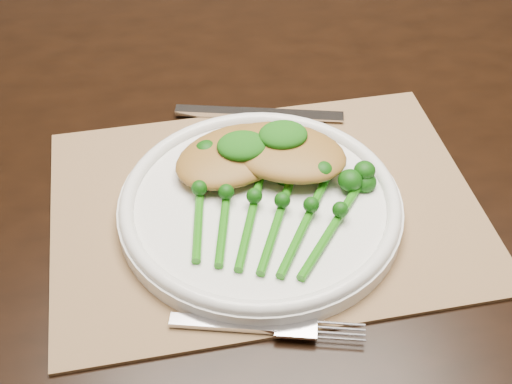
{
  "coord_description": "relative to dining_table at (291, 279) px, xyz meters",
  "views": [
    {
      "loc": [
        -0.11,
        -0.77,
        1.3
      ],
      "look_at": [
        -0.05,
        -0.23,
        0.78
      ],
      "focal_mm": 50.0,
      "sensor_mm": 36.0,
      "label": 1
    }
  ],
  "objects": [
    {
      "name": "pesto_dollop_right",
      "position": [
        -0.05,
        -0.15,
        0.43
      ],
      "size": [
        0.05,
        0.05,
        0.02
      ],
      "primitive_type": "ellipsoid",
      "color": "#0D460A",
      "rests_on": "chicken_fillet_right"
    },
    {
      "name": "dinner_plate",
      "position": [
        -0.08,
        -0.21,
        0.39
      ],
      "size": [
        0.3,
        0.3,
        0.03
      ],
      "color": "white",
      "rests_on": "placemat"
    },
    {
      "name": "fork",
      "position": [
        -0.08,
        -0.36,
        0.38
      ],
      "size": [
        0.18,
        0.05,
        0.01
      ],
      "rotation": [
        0.0,
        0.0,
        -0.2
      ],
      "color": "silver",
      "rests_on": "placemat"
    },
    {
      "name": "knife",
      "position": [
        -0.08,
        -0.04,
        0.38
      ],
      "size": [
        0.21,
        0.06,
        0.01
      ],
      "rotation": [
        0.0,
        0.0,
        -0.19
      ],
      "color": "silver",
      "rests_on": "placemat"
    },
    {
      "name": "dining_table",
      "position": [
        0.0,
        0.0,
        0.0
      ],
      "size": [
        1.6,
        0.9,
        0.75
      ],
      "rotation": [
        0.0,
        0.0,
        0.0
      ],
      "color": "black",
      "rests_on": "ground"
    },
    {
      "name": "broccolini_bundle",
      "position": [
        -0.08,
        -0.24,
        0.4
      ],
      "size": [
        0.21,
        0.22,
        0.04
      ],
      "rotation": [
        0.0,
        0.0,
        -0.33
      ],
      "color": "#1B6C0E",
      "rests_on": "dinner_plate"
    },
    {
      "name": "chicken_fillet_left",
      "position": [
        -0.1,
        -0.15,
        0.41
      ],
      "size": [
        0.17,
        0.15,
        0.03
      ],
      "primitive_type": "ellipsoid",
      "rotation": [
        0.0,
        0.0,
        0.46
      ],
      "color": "olive",
      "rests_on": "dinner_plate"
    },
    {
      "name": "chicken_fillet_right",
      "position": [
        -0.04,
        -0.16,
        0.41
      ],
      "size": [
        0.17,
        0.15,
        0.03
      ],
      "primitive_type": "ellipsoid",
      "rotation": [
        0.0,
        0.0,
        -0.45
      ],
      "color": "olive",
      "rests_on": "dinner_plate"
    },
    {
      "name": "placemat",
      "position": [
        -0.07,
        -0.2,
        0.37
      ],
      "size": [
        0.48,
        0.37,
        0.0
      ],
      "primitive_type": "cube",
      "rotation": [
        0.0,
        0.0,
        0.08
      ],
      "color": "olive",
      "rests_on": "dining_table"
    },
    {
      "name": "pesto_dollop_left",
      "position": [
        -0.09,
        -0.15,
        0.42
      ],
      "size": [
        0.06,
        0.05,
        0.02
      ],
      "primitive_type": "ellipsoid",
      "color": "#0D460A",
      "rests_on": "chicken_fillet_left"
    }
  ]
}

